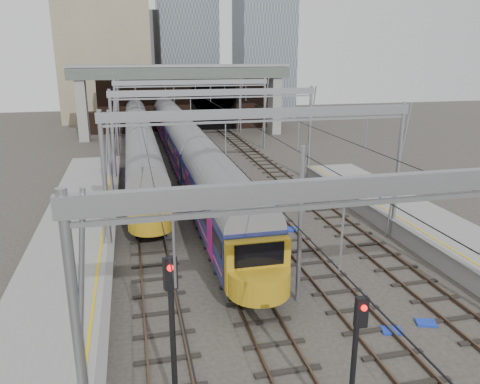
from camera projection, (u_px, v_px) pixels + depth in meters
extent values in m
plane|color=#38332D|center=(314.00, 324.00, 19.03)|extent=(160.00, 160.00, 0.00)
cube|color=gray|center=(56.00, 311.00, 18.97)|extent=(4.20, 55.00, 1.10)
cube|color=slate|center=(107.00, 294.00, 19.28)|extent=(0.35, 55.00, 0.12)
cube|color=gold|center=(95.00, 294.00, 19.15)|extent=(0.12, 55.00, 0.01)
cube|color=#4C3828|center=(137.00, 216.00, 31.53)|extent=(0.08, 80.00, 0.16)
cube|color=#4C3828|center=(159.00, 214.00, 31.85)|extent=(0.08, 80.00, 0.16)
cube|color=black|center=(148.00, 216.00, 31.71)|extent=(2.40, 80.00, 0.14)
cube|color=#4C3828|center=(196.00, 211.00, 32.41)|extent=(0.08, 80.00, 0.16)
cube|color=#4C3828|center=(217.00, 210.00, 32.72)|extent=(0.08, 80.00, 0.16)
cube|color=black|center=(206.00, 211.00, 32.59)|extent=(2.40, 80.00, 0.14)
cube|color=#4C3828|center=(252.00, 207.00, 33.28)|extent=(0.08, 80.00, 0.16)
cube|color=#4C3828|center=(271.00, 206.00, 33.60)|extent=(0.08, 80.00, 0.16)
cube|color=black|center=(262.00, 207.00, 33.46)|extent=(2.40, 80.00, 0.14)
cube|color=#4C3828|center=(305.00, 203.00, 34.16)|extent=(0.08, 80.00, 0.16)
cube|color=#4C3828|center=(323.00, 202.00, 34.47)|extent=(0.08, 80.00, 0.16)
cube|color=black|center=(314.00, 203.00, 34.33)|extent=(2.40, 80.00, 0.14)
cylinder|color=gray|center=(80.00, 359.00, 10.49)|extent=(0.24, 0.24, 8.00)
cube|color=gray|center=(422.00, 183.00, 11.26)|extent=(16.80, 0.28, 0.50)
cylinder|color=gray|center=(106.00, 190.00, 23.56)|extent=(0.24, 0.24, 8.00)
cylinder|color=gray|center=(398.00, 172.00, 27.15)|extent=(0.24, 0.24, 8.00)
cube|color=gray|center=(263.00, 113.00, 24.33)|extent=(16.80, 0.28, 0.50)
cylinder|color=gray|center=(113.00, 141.00, 36.63)|extent=(0.24, 0.24, 8.00)
cylinder|color=gray|center=(310.00, 133.00, 40.22)|extent=(0.24, 0.24, 8.00)
cube|color=gray|center=(215.00, 92.00, 37.40)|extent=(16.80, 0.28, 0.50)
cylinder|color=gray|center=(116.00, 118.00, 49.70)|extent=(0.24, 0.24, 8.00)
cylinder|color=gray|center=(265.00, 114.00, 53.28)|extent=(0.24, 0.24, 8.00)
cube|color=gray|center=(192.00, 82.00, 50.47)|extent=(16.80, 0.28, 0.50)
cylinder|color=gray|center=(118.00, 106.00, 60.90)|extent=(0.24, 0.24, 8.00)
cylinder|color=gray|center=(240.00, 103.00, 64.48)|extent=(0.24, 0.24, 8.00)
cube|color=gray|center=(180.00, 77.00, 61.67)|extent=(16.80, 0.28, 0.50)
cube|color=black|center=(143.00, 136.00, 30.15)|extent=(0.03, 80.00, 0.03)
cube|color=black|center=(205.00, 133.00, 31.02)|extent=(0.03, 80.00, 0.03)
cube|color=black|center=(263.00, 131.00, 31.90)|extent=(0.03, 80.00, 0.03)
cube|color=black|center=(318.00, 129.00, 32.77)|extent=(0.03, 80.00, 0.03)
cube|color=#301E15|center=(192.00, 98.00, 66.72)|extent=(26.00, 2.00, 9.00)
cube|color=black|center=(214.00, 112.00, 66.96)|extent=(6.50, 0.10, 5.20)
cylinder|color=black|center=(214.00, 93.00, 66.22)|extent=(6.50, 0.10, 6.50)
cube|color=#301E15|center=(106.00, 123.00, 64.02)|extent=(6.00, 1.50, 3.00)
cube|color=gray|center=(82.00, 108.00, 58.06)|extent=(1.20, 2.50, 8.20)
cube|color=gray|center=(275.00, 103.00, 63.53)|extent=(1.20, 2.50, 8.20)
cube|color=#535D56|center=(182.00, 73.00, 59.63)|extent=(28.00, 3.00, 1.40)
cube|color=gray|center=(181.00, 66.00, 59.37)|extent=(28.00, 3.00, 0.30)
cube|color=tan|center=(105.00, 51.00, 75.32)|extent=(14.00, 12.00, 22.00)
cube|color=#4C5660|center=(186.00, 22.00, 82.55)|extent=(10.00, 10.00, 32.00)
cube|color=gray|center=(152.00, 62.00, 90.70)|extent=(18.00, 14.00, 18.00)
cube|color=black|center=(178.00, 153.00, 50.20)|extent=(2.19, 64.78, 0.70)
cube|color=#141748|center=(177.00, 135.00, 49.66)|extent=(2.78, 64.78, 2.48)
cylinder|color=slate|center=(177.00, 124.00, 49.31)|extent=(2.73, 64.28, 2.73)
cube|color=black|center=(177.00, 132.00, 49.55)|extent=(2.80, 63.58, 0.75)
cube|color=#CD4061|center=(178.00, 142.00, 49.86)|extent=(2.80, 63.78, 0.12)
cube|color=#B38917|center=(258.00, 266.00, 19.31)|extent=(2.73, 0.60, 2.28)
cube|color=black|center=(259.00, 255.00, 18.98)|extent=(2.09, 0.08, 0.99)
cube|color=black|center=(139.00, 144.00, 55.13)|extent=(2.03, 60.39, 0.70)
cube|color=#141748|center=(138.00, 129.00, 54.62)|extent=(2.59, 60.39, 2.31)
cylinder|color=slate|center=(137.00, 119.00, 54.29)|extent=(2.54, 59.89, 2.54)
cube|color=black|center=(137.00, 125.00, 54.51)|extent=(2.61, 59.19, 0.69)
cube|color=#CD4061|center=(138.00, 134.00, 54.80)|extent=(2.61, 59.39, 0.11)
cube|color=#B38917|center=(150.00, 211.00, 26.32)|extent=(2.54, 0.60, 2.11)
cube|color=black|center=(150.00, 203.00, 26.00)|extent=(1.94, 0.08, 0.92)
cylinder|color=black|center=(173.00, 340.00, 13.63)|extent=(0.17, 0.17, 5.12)
cube|color=black|center=(170.00, 273.00, 12.83)|extent=(0.41, 0.28, 0.96)
sphere|color=red|center=(170.00, 268.00, 12.65)|extent=(0.19, 0.19, 0.19)
cylinder|color=black|center=(353.00, 373.00, 12.70)|extent=(0.15, 0.15, 4.51)
cube|color=black|center=(361.00, 312.00, 11.97)|extent=(0.34, 0.20, 0.85)
sphere|color=red|center=(364.00, 308.00, 11.80)|extent=(0.17, 0.17, 0.17)
cube|color=#1733B3|center=(392.00, 331.00, 18.52)|extent=(0.91, 0.74, 0.09)
cube|color=#1733B3|center=(291.00, 229.00, 29.16)|extent=(1.07, 0.83, 0.11)
cube|color=#1733B3|center=(426.00, 323.00, 19.05)|extent=(0.91, 0.76, 0.09)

